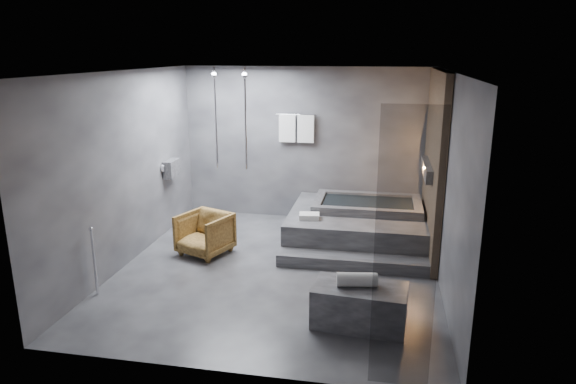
# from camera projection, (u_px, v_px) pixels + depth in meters

# --- Properties ---
(room) EXTENTS (5.00, 5.04, 2.82)m
(room) POSITION_uv_depth(u_px,v_px,m) (309.00, 150.00, 7.13)
(room) COLOR #2A2A2C
(room) RESTS_ON ground
(tub_deck) EXTENTS (2.20, 2.00, 0.50)m
(tub_deck) POSITION_uv_depth(u_px,v_px,m) (357.00, 225.00, 8.55)
(tub_deck) COLOR #2F2F31
(tub_deck) RESTS_ON ground
(tub_step) EXTENTS (2.20, 0.36, 0.18)m
(tub_step) POSITION_uv_depth(u_px,v_px,m) (352.00, 262.00, 7.48)
(tub_step) COLOR #2F2F31
(tub_step) RESTS_ON ground
(concrete_bench) EXTENTS (1.10, 0.67, 0.48)m
(concrete_bench) POSITION_uv_depth(u_px,v_px,m) (360.00, 305.00, 5.89)
(concrete_bench) COLOR #363639
(concrete_bench) RESTS_ON ground
(driftwood_chair) EXTENTS (0.91, 0.92, 0.65)m
(driftwood_chair) POSITION_uv_depth(u_px,v_px,m) (205.00, 234.00, 7.94)
(driftwood_chair) COLOR #4A3012
(driftwood_chair) RESTS_ON ground
(rolled_towel) EXTENTS (0.48, 0.23, 0.16)m
(rolled_towel) POSITION_uv_depth(u_px,v_px,m) (357.00, 280.00, 5.81)
(rolled_towel) COLOR silver
(rolled_towel) RESTS_ON concrete_bench
(deck_towel) EXTENTS (0.34, 0.27, 0.08)m
(deck_towel) POSITION_uv_depth(u_px,v_px,m) (309.00, 216.00, 8.10)
(deck_towel) COLOR silver
(deck_towel) RESTS_ON tub_deck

